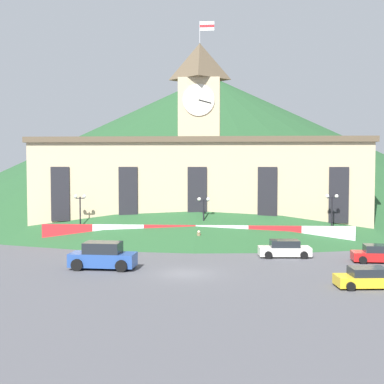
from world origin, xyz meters
The scene contains 12 objects.
ground_plane centered at (0.00, 0.00, 0.00)m, with size 160.00×160.00×0.00m, color #4C4C51.
civic_building centered at (0.00, 20.59, 6.11)m, with size 36.52×10.61×23.89m.
banner_fence centered at (0.00, 13.02, 1.05)m, with size 31.01×0.12×2.10m.
hillside_backdrop centered at (0.00, 59.25, 11.99)m, with size 100.95×100.95×23.98m, color #234C28.
street_lamp_left centered at (-11.85, 14.00, 3.64)m, with size 1.26×0.36×5.00m.
street_lamp_far_right centered at (0.73, 14.00, 3.49)m, with size 1.26×0.36×4.78m.
street_lamp_far_left centered at (13.41, 14.00, 3.73)m, with size 1.26×0.36×5.14m.
car_yellow_coupe centered at (12.37, -3.61, 0.63)m, with size 4.35×2.44×1.35m.
car_white_taxi centered at (8.11, 7.57, 0.69)m, with size 4.60×2.34×1.50m.
car_blue_van centered at (-6.59, 1.41, 0.96)m, with size 5.21×2.62×2.10m.
car_red_sedan centered at (15.70, 5.60, 0.67)m, with size 4.48×2.29×1.45m.
pedestrian centered at (0.37, 11.61, 0.96)m, with size 0.40×0.43×1.75m.
Camera 1 is at (3.00, -39.29, 8.31)m, focal length 50.00 mm.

